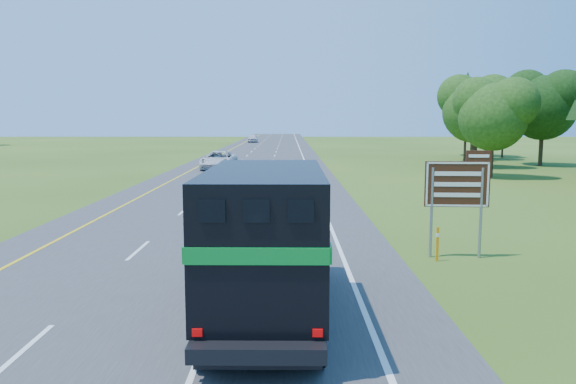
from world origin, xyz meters
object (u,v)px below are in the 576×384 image
exit_sign (458,188)px  horse_truck (267,237)px  white_suv (219,160)px  far_car (253,138)px

exit_sign → horse_truck: bearing=-133.3°
white_suv → exit_sign: exit_sign is taller
far_car → exit_sign: bearing=-84.0°
white_suv → exit_sign: bearing=-66.6°
white_suv → exit_sign: 36.83m
horse_truck → exit_sign: size_ratio=2.20×
white_suv → far_car: 63.86m
horse_truck → far_car: 104.61m
horse_truck → white_suv: 41.00m
white_suv → far_car: white_suv is taller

